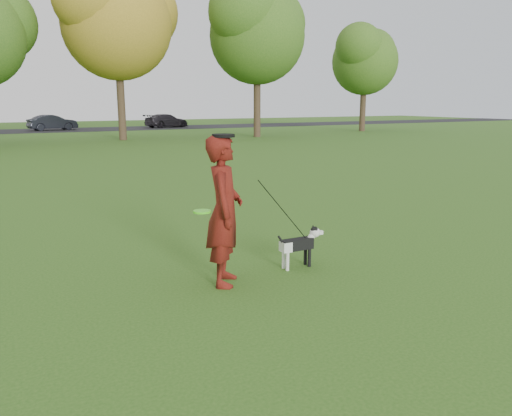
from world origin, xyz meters
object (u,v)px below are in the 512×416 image
dog (300,243)px  car_mid (52,123)px  man (224,211)px  car_right (167,121)px

dog → car_mid: size_ratio=0.21×
man → car_mid: bearing=26.3°
dog → car_mid: (0.80, 40.10, 0.29)m
dog → car_mid: 40.11m
dog → car_right: car_right is taller
dog → car_right: bearing=74.8°
dog → car_right: 41.55m
man → dog: bearing=-56.7°
car_mid → car_right: 10.08m
man → dog: man is taller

